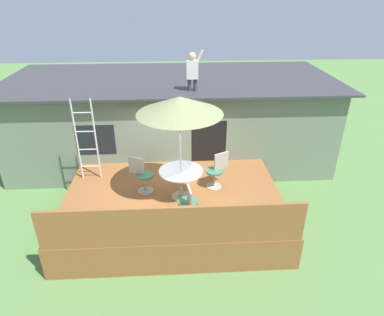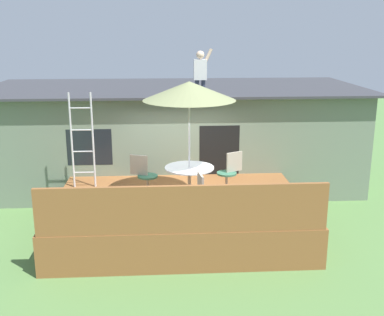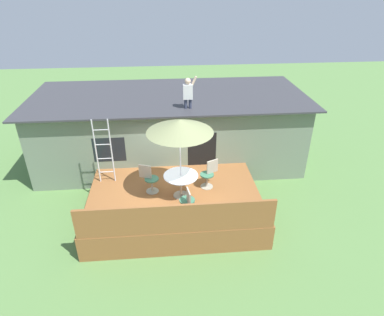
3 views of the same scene
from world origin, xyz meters
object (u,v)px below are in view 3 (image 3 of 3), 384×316
at_px(person_figure, 188,91).
at_px(patio_chair_near, 188,202).
at_px(patio_chair_left, 149,179).
at_px(patio_chair_right, 209,174).
at_px(step_ladder, 104,152).
at_px(patio_table, 181,180).
at_px(patio_umbrella, 180,126).

relative_size(person_figure, patio_chair_near, 1.21).
xyz_separation_m(patio_chair_left, patio_chair_right, (1.88, 0.11, 0.00)).
relative_size(step_ladder, patio_chair_right, 2.39).
bearing_deg(patio_chair_near, step_ladder, 43.23).
bearing_deg(patio_chair_near, person_figure, -12.81).
xyz_separation_m(patio_table, patio_chair_near, (0.13, -0.96, -0.13)).
bearing_deg(patio_umbrella, patio_table, 0.00).
bearing_deg(step_ladder, person_figure, 24.64).
height_order(patio_chair_left, patio_chair_near, same).
xyz_separation_m(patio_umbrella, patio_chair_left, (-0.96, 0.34, -1.89)).
xyz_separation_m(patio_umbrella, step_ladder, (-2.37, 1.06, -1.25)).
distance_m(patio_table, patio_chair_near, 0.98).
relative_size(patio_umbrella, step_ladder, 1.15).
bearing_deg(patio_umbrella, patio_chair_near, -82.10).
bearing_deg(step_ladder, patio_table, -24.09).
xyz_separation_m(step_ladder, patio_chair_left, (1.42, -0.72, -0.64)).
bearing_deg(person_figure, step_ladder, -155.36).
height_order(person_figure, patio_chair_right, person_figure).
height_order(person_figure, patio_chair_near, person_figure).
distance_m(patio_umbrella, patio_chair_left, 2.15).
bearing_deg(patio_chair_right, patio_table, 0.00).
relative_size(patio_umbrella, patio_chair_left, 2.76).
xyz_separation_m(patio_chair_left, patio_chair_near, (1.09, -1.30, 0.00)).
height_order(patio_table, patio_chair_left, patio_chair_left).
bearing_deg(patio_umbrella, patio_chair_right, 26.44).
distance_m(patio_table, patio_umbrella, 1.76).
distance_m(person_figure, patio_chair_right, 2.89).
bearing_deg(person_figure, patio_chair_near, -94.91).
bearing_deg(patio_table, patio_chair_left, 160.29).
relative_size(patio_umbrella, patio_chair_near, 2.76).
xyz_separation_m(person_figure, patio_chair_left, (-1.37, -2.00, -2.14)).
bearing_deg(patio_chair_near, patio_chair_left, 32.06).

